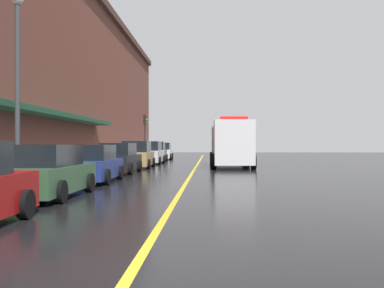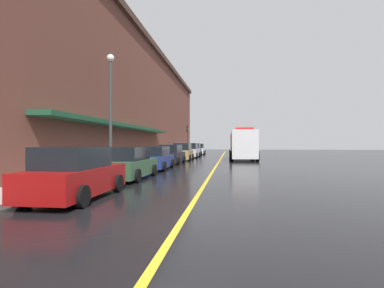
{
  "view_description": "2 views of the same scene",
  "coord_description": "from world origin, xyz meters",
  "views": [
    {
      "loc": [
        1.0,
        -5.81,
        1.63
      ],
      "look_at": [
        -0.11,
        22.1,
        1.62
      ],
      "focal_mm": 42.46,
      "sensor_mm": 36.0,
      "label": 1
    },
    {
      "loc": [
        1.12,
        -6.73,
        1.8
      ],
      "look_at": [
        -2.92,
        24.75,
        1.73
      ],
      "focal_mm": 27.99,
      "sensor_mm": 36.0,
      "label": 2
    }
  ],
  "objects": [
    {
      "name": "ground_plane",
      "position": [
        0.0,
        25.0,
        0.0
      ],
      "size": [
        112.0,
        112.0,
        0.0
      ],
      "primitive_type": "plane",
      "color": "black"
    },
    {
      "name": "sidewalk_left",
      "position": [
        -6.2,
        25.0,
        0.07
      ],
      "size": [
        2.4,
        70.0,
        0.15
      ],
      "primitive_type": "cube",
      "color": "#9E9B93",
      "rests_on": "ground"
    },
    {
      "name": "lane_center_stripe",
      "position": [
        0.0,
        25.0,
        0.0
      ],
      "size": [
        0.16,
        70.0,
        0.01
      ],
      "primitive_type": "cube",
      "color": "gold",
      "rests_on": "ground"
    },
    {
      "name": "brick_building_left",
      "position": [
        -12.79,
        23.99,
        6.47
      ],
      "size": [
        11.96,
        64.0,
        12.92
      ],
      "color": "brown",
      "rests_on": "ground"
    },
    {
      "name": "parked_car_1",
      "position": [
        -3.95,
        7.78,
        0.76
      ],
      "size": [
        2.0,
        4.69,
        1.61
      ],
      "rotation": [
        0.0,
        0.0,
        1.57
      ],
      "color": "#2D5133",
      "rests_on": "ground"
    },
    {
      "name": "parked_car_2",
      "position": [
        -4.05,
        13.29,
        0.75
      ],
      "size": [
        2.15,
        4.61,
        1.59
      ],
      "rotation": [
        0.0,
        0.0,
        1.58
      ],
      "color": "navy",
      "rests_on": "ground"
    },
    {
      "name": "parked_car_3",
      "position": [
        -4.05,
        19.21,
        0.79
      ],
      "size": [
        2.05,
        4.41,
        1.68
      ],
      "rotation": [
        0.0,
        0.0,
        1.55
      ],
      "color": "black",
      "rests_on": "ground"
    },
    {
      "name": "parked_car_4",
      "position": [
        -3.95,
        24.81,
        0.85
      ],
      "size": [
        2.11,
        4.46,
        1.82
      ],
      "rotation": [
        0.0,
        0.0,
        1.58
      ],
      "color": "#A5844C",
      "rests_on": "ground"
    },
    {
      "name": "parked_car_5",
      "position": [
        -3.86,
        30.67,
        0.85
      ],
      "size": [
        2.14,
        4.47,
        1.83
      ],
      "rotation": [
        0.0,
        0.0,
        1.56
      ],
      "color": "silver",
      "rests_on": "ground"
    },
    {
      "name": "parked_car_6",
      "position": [
        -4.0,
        35.74,
        0.84
      ],
      "size": [
        2.08,
        4.31,
        1.82
      ],
      "rotation": [
        0.0,
        0.0,
        1.59
      ],
      "color": "#595B60",
      "rests_on": "ground"
    },
    {
      "name": "parked_car_7",
      "position": [
        -3.98,
        41.26,
        0.82
      ],
      "size": [
        2.15,
        4.73,
        1.75
      ],
      "rotation": [
        0.0,
        0.0,
        1.59
      ],
      "color": "silver",
      "rests_on": "ground"
    },
    {
      "name": "box_truck",
      "position": [
        2.45,
        26.26,
        1.61
      ],
      "size": [
        2.94,
        8.99,
        3.36
      ],
      "rotation": [
        0.0,
        0.0,
        -1.55
      ],
      "color": "silver",
      "rests_on": "ground"
    },
    {
      "name": "parking_meter_0",
      "position": [
        -5.35,
        14.2,
        1.06
      ],
      "size": [
        0.14,
        0.18,
        1.33
      ],
      "color": "#4C4C51",
      "rests_on": "sidewalk_left"
    },
    {
      "name": "parking_meter_1",
      "position": [
        -5.35,
        20.92,
        1.06
      ],
      "size": [
        0.14,
        0.18,
        1.33
      ],
      "color": "#4C4C51",
      "rests_on": "sidewalk_left"
    },
    {
      "name": "parking_meter_2",
      "position": [
        -5.35,
        29.95,
        1.06
      ],
      "size": [
        0.14,
        0.18,
        1.33
      ],
      "color": "#4C4C51",
      "rests_on": "sidewalk_left"
    },
    {
      "name": "parking_meter_3",
      "position": [
        -5.35,
        13.07,
        1.06
      ],
      "size": [
        0.14,
        0.18,
        1.33
      ],
      "color": "#4C4C51",
      "rests_on": "sidewalk_left"
    },
    {
      "name": "street_lamp_left",
      "position": [
        -5.95,
        10.26,
        4.4
      ],
      "size": [
        0.44,
        0.44,
        6.94
      ],
      "color": "#33383D",
      "rests_on": "sidewalk_left"
    },
    {
      "name": "traffic_light_near",
      "position": [
        -5.29,
        37.8,
        3.16
      ],
      "size": [
        0.38,
        0.36,
        4.3
      ],
      "color": "#232326",
      "rests_on": "sidewalk_left"
    }
  ]
}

